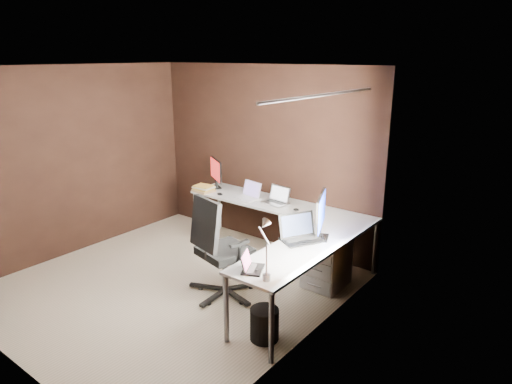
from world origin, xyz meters
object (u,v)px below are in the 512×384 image
(office_chair, at_px, (222,266))
(wastebasket, at_px, (264,324))
(monitor_left, at_px, (216,172))
(laptop_black_big, at_px, (300,234))
(laptop_white, at_px, (249,195))
(drawer_pedestal, at_px, (327,261))
(laptop_silver, at_px, (277,199))
(laptop_black_small, at_px, (250,266))
(monitor_right, at_px, (321,214))
(desk_lamp, at_px, (265,241))
(book_stack, at_px, (204,189))

(office_chair, xyz_separation_m, wastebasket, (0.89, -0.39, -0.18))
(monitor_left, distance_m, laptop_black_big, 2.25)
(laptop_white, distance_m, laptop_black_big, 1.57)
(drawer_pedestal, height_order, monitor_left, monitor_left)
(drawer_pedestal, relative_size, laptop_white, 1.63)
(laptop_silver, bearing_deg, laptop_black_big, -36.82)
(drawer_pedestal, height_order, laptop_black_small, laptop_black_small)
(monitor_right, bearing_deg, laptop_black_big, 113.81)
(desk_lamp, bearing_deg, drawer_pedestal, 106.30)
(monitor_left, bearing_deg, laptop_white, 23.06)
(laptop_black_small, relative_size, desk_lamp, 0.58)
(monitor_right, xyz_separation_m, book_stack, (-2.20, 0.50, -0.23))
(desk_lamp, bearing_deg, wastebasket, 137.68)
(laptop_black_big, bearing_deg, drawer_pedestal, 21.43)
(drawer_pedestal, height_order, desk_lamp, desk_lamp)
(drawer_pedestal, relative_size, laptop_silver, 1.68)
(drawer_pedestal, relative_size, monitor_left, 1.39)
(drawer_pedestal, relative_size, office_chair, 0.51)
(laptop_black_small, distance_m, desk_lamp, 0.34)
(drawer_pedestal, bearing_deg, book_stack, 175.94)
(laptop_silver, bearing_deg, laptop_black_small, -54.89)
(laptop_white, bearing_deg, wastebasket, -37.53)
(monitor_left, relative_size, laptop_white, 1.17)
(laptop_white, relative_size, book_stack, 1.23)
(book_stack, distance_m, office_chair, 1.73)
(laptop_white, height_order, desk_lamp, desk_lamp)
(wastebasket, bearing_deg, laptop_black_small, -141.18)
(laptop_silver, relative_size, wastebasket, 1.12)
(monitor_right, relative_size, laptop_white, 1.51)
(laptop_black_small, distance_m, book_stack, 2.59)
(laptop_silver, xyz_separation_m, office_chair, (0.15, -1.27, -0.44))
(monitor_left, bearing_deg, drawer_pedestal, 20.89)
(drawer_pedestal, distance_m, wastebasket, 1.32)
(laptop_silver, bearing_deg, monitor_right, -26.76)
(drawer_pedestal, relative_size, desk_lamp, 1.14)
(laptop_white, xyz_separation_m, book_stack, (-0.71, -0.15, -0.01))
(drawer_pedestal, xyz_separation_m, office_chair, (-0.82, -0.92, 0.04))
(desk_lamp, height_order, wastebasket, desk_lamp)
(book_stack, height_order, wastebasket, book_stack)
(drawer_pedestal, xyz_separation_m, monitor_right, (0.09, -0.35, 0.71))
(monitor_left, height_order, laptop_black_big, monitor_left)
(laptop_black_big, relative_size, wastebasket, 1.57)
(monitor_left, xyz_separation_m, monitor_right, (2.20, -0.76, 0.03))
(office_chair, height_order, wastebasket, office_chair)
(monitor_left, bearing_deg, office_chair, -13.88)
(laptop_white, distance_m, laptop_black_small, 2.18)
(laptop_black_small, height_order, book_stack, laptop_black_small)
(monitor_right, distance_m, laptop_black_small, 1.08)
(book_stack, bearing_deg, laptop_black_big, -17.88)
(laptop_white, xyz_separation_m, wastebasket, (1.47, -1.61, -0.62))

